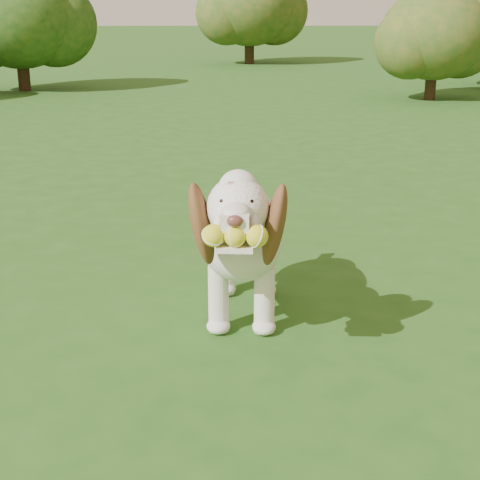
{
  "coord_description": "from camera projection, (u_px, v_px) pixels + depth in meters",
  "views": [
    {
      "loc": [
        0.13,
        -2.34,
        1.24
      ],
      "look_at": [
        0.21,
        0.2,
        0.41
      ],
      "focal_mm": 55.0,
      "sensor_mm": 36.0,
      "label": 1
    }
  ],
  "objects": [
    {
      "name": "ground",
      "position": [
        182.0,
        368.0,
        2.61
      ],
      "size": [
        80.0,
        80.0,
        0.0
      ],
      "primitive_type": "plane",
      "color": "#234D16",
      "rests_on": "ground"
    },
    {
      "name": "dog",
      "position": [
        243.0,
        232.0,
        2.89
      ],
      "size": [
        0.4,
        1.08,
        0.7
      ],
      "rotation": [
        0.0,
        0.0,
        -0.08
      ],
      "color": "white",
      "rests_on": "ground"
    },
    {
      "name": "shrub_c",
      "position": [
        435.0,
        34.0,
        9.51
      ],
      "size": [
        1.39,
        1.39,
        1.44
      ],
      "color": "#382314",
      "rests_on": "ground"
    },
    {
      "name": "shrub_b",
      "position": [
        19.0,
        18.0,
        10.48
      ],
      "size": [
        1.68,
        1.68,
        1.74
      ],
      "color": "#382314",
      "rests_on": "ground"
    },
    {
      "name": "shrub_i",
      "position": [
        250.0,
        6.0,
        15.11
      ],
      "size": [
        1.92,
        1.92,
        1.99
      ],
      "color": "#382314",
      "rests_on": "ground"
    }
  ]
}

